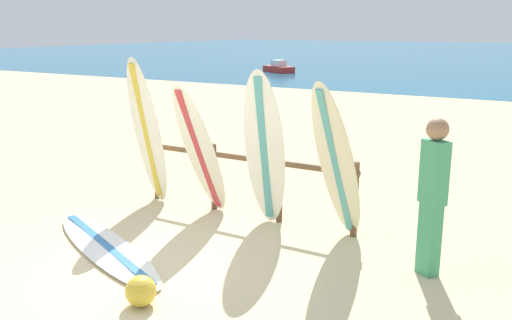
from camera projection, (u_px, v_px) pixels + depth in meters
name	position (u px, v px, depth m)	size (l,w,h in m)	color
ground_plane	(133.00, 274.00, 6.21)	(120.00, 120.00, 0.00)	beige
surfboard_rack	(245.00, 173.00, 7.99)	(3.43, 0.09, 1.00)	brown
surfboard_leaning_far_left	(147.00, 132.00, 8.34)	(0.57, 0.60, 2.28)	white
surfboard_leaning_left	(200.00, 151.00, 7.76)	(0.55, 1.00, 1.99)	silver
surfboard_leaning_center_left	(265.00, 150.00, 7.39)	(0.65, 0.67, 2.18)	white
surfboard_leaning_center	(337.00, 164.00, 6.75)	(0.60, 1.09, 2.12)	beige
surfboard_lying_on_sand	(106.00, 247.00, 6.85)	(2.86, 1.69, 0.08)	white
beachgoer_standing	(433.00, 191.00, 5.98)	(0.33, 0.31, 1.76)	#3F9966
small_boat_offshore	(279.00, 68.00, 33.53)	(2.40, 1.92, 0.71)	#B22D28
beach_ball	(141.00, 291.00, 5.47)	(0.31, 0.31, 0.31)	gold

